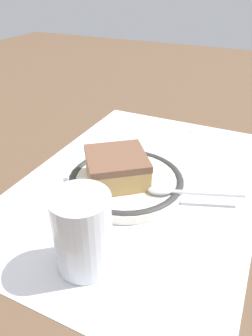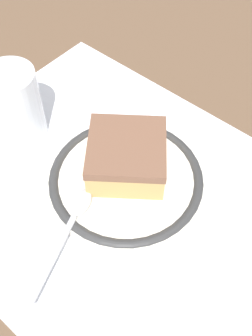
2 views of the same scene
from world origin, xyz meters
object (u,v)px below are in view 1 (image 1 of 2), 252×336
plate (126,181)px  sugar_packet (202,130)px  cup (83,236)px  cake_slice (117,167)px  napkin (179,144)px  spoon (178,191)px

plate → sugar_packet: bearing=166.2°
cup → plate: bearing=-171.8°
cup → cake_slice: bearing=-167.1°
napkin → sugar_packet: bearing=161.1°
spoon → cake_slice: bearing=-87.6°
sugar_packet → plate: bearing=-13.8°
cake_slice → sugar_packet: (-0.27, 0.08, -0.04)m
cup → napkin: cup is taller
cake_slice → spoon: 0.10m
sugar_packet → cup: bearing=-5.4°
cup → napkin: 0.35m
plate → napkin: (-0.18, 0.04, -0.01)m
spoon → cup: (0.16, -0.07, 0.02)m
plate → cup: cup is taller
spoon → sugar_packet: (-0.27, -0.03, -0.02)m
cake_slice → sugar_packet: bearing=164.3°
napkin → plate: bearing=-11.4°
cake_slice → cup: cup is taller
spoon → plate: bearing=-93.3°
spoon → napkin: (-0.19, -0.05, -0.02)m
napkin → sugar_packet: size_ratio=2.09×
plate → cake_slice: size_ratio=1.47×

